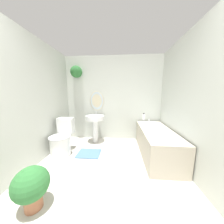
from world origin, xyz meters
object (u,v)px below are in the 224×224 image
object	(u,v)px
pedestal_sink	(95,122)
toilet	(62,141)
shampoo_bottle	(144,117)
potted_plant	(31,185)
bathtub	(156,142)

from	to	relation	value
pedestal_sink	toilet	bearing A→B (deg)	-130.71
pedestal_sink	shampoo_bottle	size ratio (longest dim) A/B	4.71
potted_plant	bathtub	bearing A→B (deg)	37.27
pedestal_sink	potted_plant	xyz separation A→B (m)	(-0.30, -1.92, -0.28)
bathtub	toilet	bearing A→B (deg)	-175.99
bathtub	potted_plant	bearing A→B (deg)	-142.73
bathtub	shampoo_bottle	world-z (taller)	shampoo_bottle
pedestal_sink	shampoo_bottle	distance (m)	1.34
toilet	shampoo_bottle	world-z (taller)	shampoo_bottle
potted_plant	toilet	bearing A→B (deg)	103.85
toilet	bathtub	size ratio (longest dim) A/B	0.49
toilet	pedestal_sink	distance (m)	0.96
toilet	bathtub	distance (m)	2.10
bathtub	potted_plant	distance (m)	2.25
bathtub	potted_plant	size ratio (longest dim) A/B	3.07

